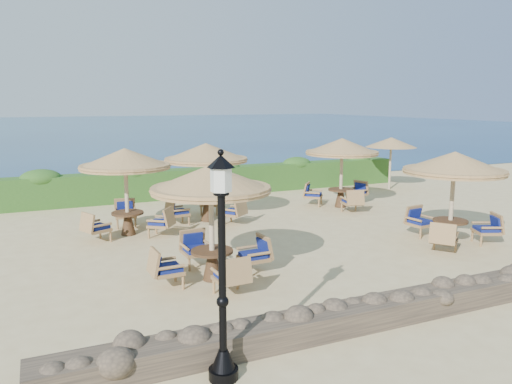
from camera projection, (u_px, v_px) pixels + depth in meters
name	position (u px, v px, depth m)	size (l,w,h in m)	color
ground	(293.00, 234.00, 15.37)	(120.00, 120.00, 0.00)	#CFBB83
sea	(83.00, 127.00, 78.34)	(160.00, 160.00, 0.00)	navy
hedge	(216.00, 181.00, 21.74)	(18.00, 0.90, 1.20)	#224B18
stone_wall	(443.00, 298.00, 9.76)	(15.00, 0.65, 0.44)	brown
lamp_post	(222.00, 278.00, 7.07)	(0.44, 0.44, 3.31)	black
extra_parasol	(391.00, 142.00, 22.77)	(2.30, 2.30, 2.41)	#C4AE8A
cafe_set_0	(211.00, 203.00, 11.08)	(2.83, 2.83, 2.65)	#C4AE8A
cafe_set_1	(453.00, 178.00, 13.92)	(2.83, 2.84, 2.65)	#C4AE8A
cafe_set_2	(126.00, 174.00, 14.92)	(2.78, 2.78, 2.65)	#C4AE8A
cafe_set_3	(206.00, 165.00, 16.69)	(2.83, 2.83, 2.65)	#C4AE8A
cafe_set_4	(342.00, 158.00, 18.92)	(2.82, 2.83, 2.65)	#C4AE8A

